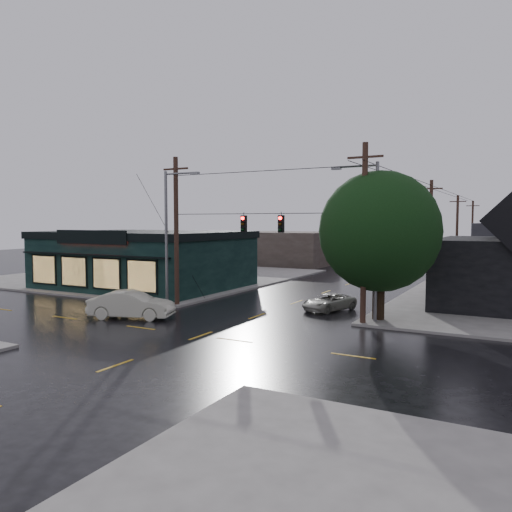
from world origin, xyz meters
The scene contains 15 objects.
ground_plane centered at (0.00, 0.00, 0.00)m, with size 160.00×160.00×0.00m, color black.
sidewalk_nw centered at (-20.00, 20.00, 0.07)m, with size 28.00×28.00×0.15m, color slate.
pizza_shop centered at (-15.00, 12.94, 2.56)m, with size 16.30×12.34×4.90m.
corner_tree centered at (7.00, 7.90, 5.24)m, with size 6.97×6.97×8.59m.
utility_pole_nw centered at (-6.50, 6.50, 0.00)m, with size 2.00×0.32×10.15m, color black, non-canonical shape.
utility_pole_ne centered at (6.50, 6.50, 0.00)m, with size 2.00×0.32×10.15m, color black, non-canonical shape.
utility_pole_far_a centered at (6.50, 28.00, 0.00)m, with size 2.00×0.32×9.65m, color black, non-canonical shape.
utility_pole_far_b centered at (6.50, 48.00, 0.00)m, with size 2.00×0.32×9.15m, color black, non-canonical shape.
utility_pole_far_c centered at (6.50, 68.00, 0.00)m, with size 2.00×0.32×9.15m, color black, non-canonical shape.
span_signal_assembly centered at (0.10, 6.50, 5.70)m, with size 13.00×0.48×1.23m.
streetlight_nw centered at (-6.80, 5.80, 0.00)m, with size 5.40×0.30×9.15m, color slate, non-canonical shape.
streetlight_ne centered at (7.00, 7.20, 0.00)m, with size 5.40×0.30×9.15m, color slate, non-canonical shape.
bg_building_west centered at (-14.00, 40.00, 2.20)m, with size 12.00×10.00×4.40m, color #362C27.
sedan_cream centered at (-6.29, 1.77, 0.83)m, with size 1.75×5.03×1.66m, color beige.
suv_silver centered at (3.20, 10.00, 0.55)m, with size 1.83×3.96×1.10m, color #ACAC9F.
Camera 1 is at (14.46, -20.66, 5.83)m, focal length 35.00 mm.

